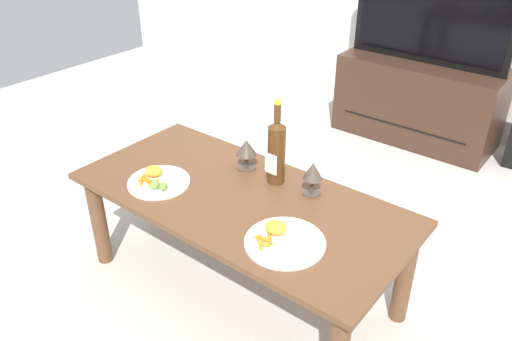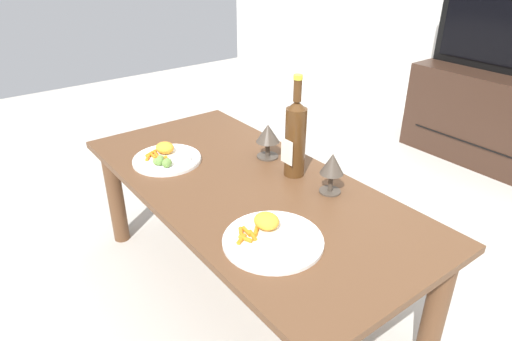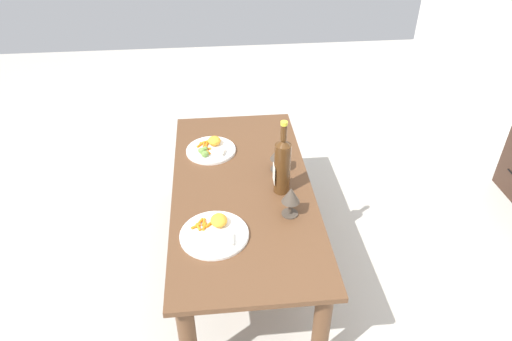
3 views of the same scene
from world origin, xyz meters
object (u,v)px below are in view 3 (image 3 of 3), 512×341
dinner_plate_right (215,232)px  dining_table (242,200)px  dinner_plate_left (211,149)px  goblet_right (291,197)px  wine_bottle (282,164)px  goblet_left (279,154)px

dinner_plate_right → dining_table: bearing=156.8°
dining_table → dinner_plate_right: bearing=-23.2°
dinner_plate_left → dinner_plate_right: size_ratio=0.91×
dinner_plate_right → dinner_plate_left: bearing=-179.7°
dining_table → dinner_plate_left: size_ratio=5.33×
dining_table → goblet_right: size_ratio=9.74×
wine_bottle → goblet_right: size_ratio=2.58×
dining_table → wine_bottle: (0.05, 0.18, 0.23)m
dining_table → dinner_plate_left: dinner_plate_left is taller
goblet_right → dinner_plate_left: size_ratio=0.55×
dining_table → dinner_plate_right: size_ratio=4.84×
goblet_left → dinner_plate_right: 0.55m
dining_table → goblet_left: 0.29m
wine_bottle → dinner_plate_right: 0.44m
wine_bottle → goblet_left: bearing=175.8°
goblet_left → dining_table: bearing=-57.7°
dining_table → dinner_plate_right: 0.36m
wine_bottle → goblet_right: (0.17, 0.01, -0.05)m
dinner_plate_left → wine_bottle: bearing=40.5°
goblet_right → dinner_plate_left: goblet_right is taller
wine_bottle → dinner_plate_left: bearing=-139.5°
wine_bottle → dinner_plate_left: wine_bottle is taller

